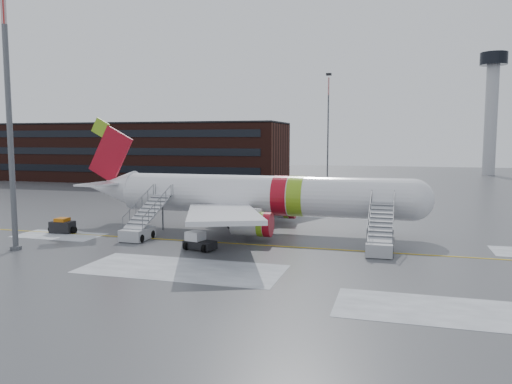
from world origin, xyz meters
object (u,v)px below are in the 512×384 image
(airstair_fwd, at_px, (380,239))
(baggage_tractor, at_px, (62,227))
(airliner, at_px, (252,196))
(light_mast_near, at_px, (8,103))
(pushback_tug, at_px, (198,242))
(airstair_aft, at_px, (142,226))

(airstair_fwd, height_order, baggage_tractor, airstair_fwd)
(airliner, xyz_separation_m, light_mast_near, (-15.96, -13.60, 8.28))
(airliner, bearing_deg, light_mast_near, -139.58)
(baggage_tractor, xyz_separation_m, light_mast_near, (1.03, -7.22, 11.08))
(airliner, xyz_separation_m, pushback_tug, (-1.80, -9.45, -2.78))
(airstair_fwd, xyz_separation_m, baggage_tractor, (-29.41, 0.16, -0.45))
(airstair_fwd, height_order, airstair_aft, same)
(airstair_fwd, xyz_separation_m, airstair_aft, (-20.92, 0.00, 0.00))
(airliner, distance_m, light_mast_near, 22.54)
(light_mast_near, bearing_deg, baggage_tractor, 98.09)
(airstair_fwd, bearing_deg, airliner, 152.25)
(pushback_tug, bearing_deg, airstair_aft, 156.53)
(airliner, distance_m, baggage_tractor, 18.36)
(pushback_tug, height_order, light_mast_near, light_mast_near)
(airstair_fwd, bearing_deg, baggage_tractor, 179.69)
(airstair_aft, bearing_deg, baggage_tractor, 178.94)
(pushback_tug, xyz_separation_m, baggage_tractor, (-15.19, 3.07, -0.02))
(airstair_aft, bearing_deg, pushback_tug, -23.47)
(airliner, relative_size, baggage_tractor, 12.56)
(baggage_tractor, bearing_deg, light_mast_near, -81.91)
(baggage_tractor, height_order, light_mast_near, light_mast_near)
(airliner, relative_size, pushback_tug, 12.66)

